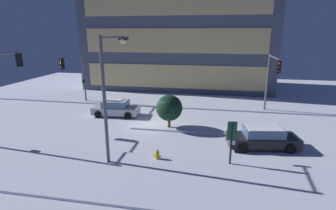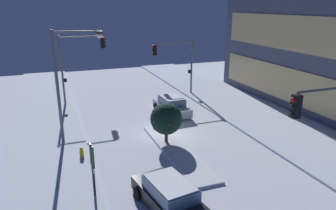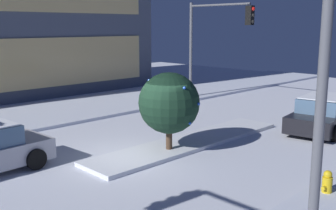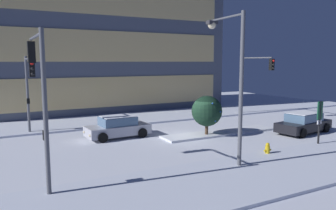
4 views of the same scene
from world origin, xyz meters
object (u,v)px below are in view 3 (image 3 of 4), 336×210
at_px(car_near, 323,114).
at_px(traffic_light_corner_far_right, 215,32).
at_px(fire_hydrant, 327,184).
at_px(decorated_tree_median, 169,103).

height_order(car_near, traffic_light_corner_far_right, traffic_light_corner_far_right).
distance_m(car_near, fire_hydrant, 7.43).
height_order(traffic_light_corner_far_right, decorated_tree_median, traffic_light_corner_far_right).
bearing_deg(traffic_light_corner_far_right, fire_hydrant, -38.30).
xyz_separation_m(fire_hydrant, decorated_tree_median, (-0.25, 5.58, 1.43)).
bearing_deg(decorated_tree_median, car_near, -18.78).
relative_size(car_near, decorated_tree_median, 1.74).
relative_size(fire_hydrant, decorated_tree_median, 0.26).
bearing_deg(traffic_light_corner_far_right, decorated_tree_median, -60.06).
bearing_deg(fire_hydrant, traffic_light_corner_far_right, 51.70).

